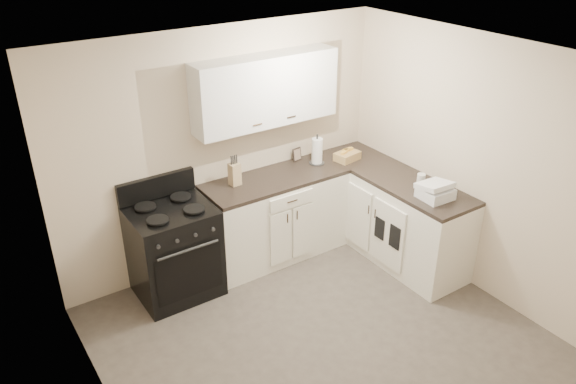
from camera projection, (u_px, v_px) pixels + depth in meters
floor at (327, 345)px, 4.98m from camera, size 3.60×3.60×0.00m
ceiling at (339, 66)px, 3.83m from camera, size 3.60×3.60×0.00m
wall_back at (224, 150)px, 5.73m from camera, size 3.60×0.00×3.60m
wall_right at (483, 170)px, 5.30m from camera, size 0.00×3.60×3.60m
wall_left at (106, 305)px, 3.51m from camera, size 0.00×3.60×3.60m
wall_front at (534, 361)px, 3.08m from camera, size 3.60×0.00×3.60m
base_cabinets_back at (276, 218)px, 6.09m from camera, size 1.55×0.60×0.90m
base_cabinets_right at (390, 215)px, 6.14m from camera, size 0.60×1.90×0.90m
countertop_back at (275, 179)px, 5.87m from camera, size 1.55×0.60×0.04m
countertop_right at (394, 177)px, 5.93m from camera, size 0.60×1.90×0.04m
upper_cabinets at (266, 90)px, 5.56m from camera, size 1.55×0.30×0.70m
stove at (174, 252)px, 5.47m from camera, size 0.78×0.67×0.94m
knife_block at (235, 174)px, 5.66m from camera, size 0.11×0.10×0.23m
paper_towel at (317, 151)px, 6.12m from camera, size 0.12×0.12×0.29m
picture_frame at (297, 154)px, 6.23m from camera, size 0.12×0.05×0.14m
wicker_basket at (347, 156)px, 6.25m from camera, size 0.30×0.22×0.09m
countertop_grill at (435, 193)px, 5.43m from camera, size 0.31×0.29×0.11m
glass_jar at (421, 180)px, 5.64m from camera, size 0.11×0.11×0.14m
oven_mitt_near at (395, 237)px, 5.66m from camera, size 0.02×0.14×0.25m
oven_mitt_far at (380, 228)px, 5.83m from camera, size 0.02×0.14×0.23m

